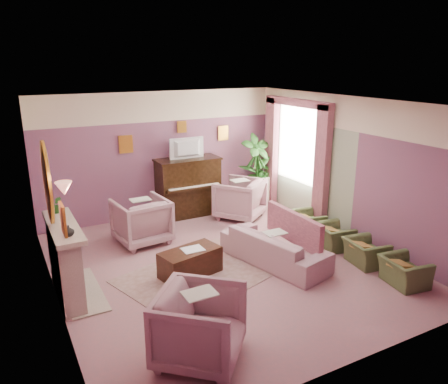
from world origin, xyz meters
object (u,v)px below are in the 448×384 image
piano (188,188)px  coffee_table (190,263)px  television (188,147)px  floral_armchair_front (200,323)px  floral_armchair_left (141,218)px  sofa (274,242)px  side_table (260,190)px  olive_chair_b (366,248)px  olive_chair_a (405,267)px  floral_armchair_right (240,197)px  olive_chair_d (307,219)px  olive_chair_c (334,233)px

piano → coffee_table: size_ratio=1.40×
television → floral_armchair_front: television is taller
floral_armchair_left → floral_armchair_front: size_ratio=1.00×
sofa → side_table: 3.34m
television → olive_chair_b: bearing=-65.8°
television → olive_chair_a: bearing=-69.8°
floral_armchair_left → floral_armchair_right: 2.40m
side_table → floral_armchair_right: bearing=-145.4°
sofa → olive_chair_d: size_ratio=2.92×
floral_armchair_left → olive_chair_d: 3.35m
floral_armchair_front → olive_chair_c: size_ratio=1.45×
piano → floral_armchair_right: bearing=-38.8°
floral_armchair_right → side_table: size_ratio=1.42×
sofa → olive_chair_b: sofa is taller
olive_chair_d → side_table: bearing=84.6°
floral_armchair_left → floral_armchair_right: same height
coffee_table → olive_chair_b: size_ratio=1.46×
olive_chair_d → floral_armchair_front: bearing=-144.6°
olive_chair_c → olive_chair_d: bearing=90.0°
olive_chair_a → television: bearing=110.2°
floral_armchair_right → floral_armchair_front: size_ratio=1.00×
piano → floral_armchair_left: 1.80m
television → floral_armchair_right: television is taller
olive_chair_a → olive_chair_c: 1.64m
floral_armchair_right → olive_chair_d: bearing=-62.0°
piano → floral_armchair_left: (-1.45, -1.05, -0.15)m
floral_armchair_right → floral_armchair_front: same height
television → floral_armchair_right: size_ratio=0.81×
floral_armchair_left → olive_chair_c: bearing=-31.8°
olive_chair_b → olive_chair_d: same height
floral_armchair_front → olive_chair_c: (3.63, 1.76, -0.20)m
piano → olive_chair_d: 2.78m
olive_chair_a → olive_chair_d: same height
olive_chair_a → side_table: (0.20, 4.56, 0.05)m
television → side_table: (1.89, -0.03, -1.25)m
side_table → floral_armchair_left: bearing=-163.9°
floral_armchair_right → piano: bearing=141.2°
olive_chair_d → sofa: bearing=-148.5°
floral_armchair_front → olive_chair_d: 4.46m
side_table → coffee_table: bearing=-139.0°
floral_armchair_front → side_table: size_ratio=1.42×
olive_chair_c → floral_armchair_right: bearing=108.7°
coffee_table → olive_chair_d: olive_chair_d is taller
coffee_table → sofa: bearing=-10.6°
television → olive_chair_d: television is taller
sofa → floral_armchair_left: size_ratio=2.02×
coffee_table → olive_chair_a: (2.87, -1.89, 0.07)m
floral_armchair_left → olive_chair_b: 4.19m
floral_armchair_left → olive_chair_d: bearing=-19.8°
floral_armchair_left → olive_chair_a: size_ratio=1.45×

